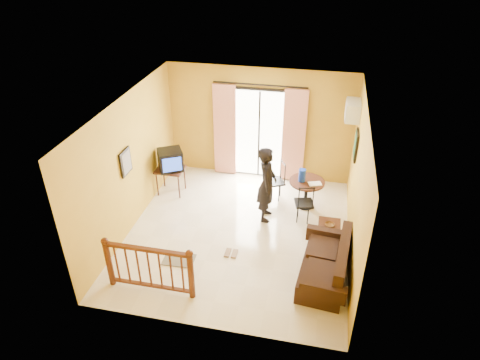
% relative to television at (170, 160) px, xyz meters
% --- Properties ---
extents(ground, '(5.00, 5.00, 0.00)m').
position_rel_television_xyz_m(ground, '(1.87, -1.23, -0.88)').
color(ground, beige).
rests_on(ground, ground).
extents(room_shell, '(5.00, 5.00, 5.00)m').
position_rel_television_xyz_m(room_shell, '(1.87, -1.23, 0.82)').
color(room_shell, white).
rests_on(room_shell, ground).
extents(balcony_door, '(2.25, 0.14, 2.46)m').
position_rel_television_xyz_m(balcony_door, '(1.87, 1.20, 0.30)').
color(balcony_door, black).
rests_on(balcony_door, ground).
extents(tv_table, '(0.64, 0.54, 0.64)m').
position_rel_television_xyz_m(tv_table, '(-0.03, 0.00, -0.32)').
color(tv_table, black).
rests_on(tv_table, ground).
extents(television, '(0.70, 0.68, 0.48)m').
position_rel_television_xyz_m(television, '(0.00, 0.00, 0.00)').
color(television, black).
rests_on(television, tv_table).
extents(picture_left, '(0.05, 0.42, 0.52)m').
position_rel_television_xyz_m(picture_left, '(-0.35, -1.43, 0.67)').
color(picture_left, black).
rests_on(picture_left, room_shell).
extents(dining_table, '(0.79, 0.79, 0.66)m').
position_rel_television_xyz_m(dining_table, '(3.16, 0.07, -0.36)').
color(dining_table, black).
rests_on(dining_table, ground).
extents(water_jug, '(0.16, 0.16, 0.29)m').
position_rel_television_xyz_m(water_jug, '(3.04, 0.05, -0.07)').
color(water_jug, '#1231AF').
rests_on(water_jug, dining_table).
extents(serving_tray, '(0.32, 0.26, 0.02)m').
position_rel_television_xyz_m(serving_tray, '(3.34, -0.03, -0.21)').
color(serving_tray, beige).
rests_on(serving_tray, dining_table).
extents(dining_chairs, '(1.23, 1.25, 0.95)m').
position_rel_television_xyz_m(dining_chairs, '(2.79, -0.13, -0.88)').
color(dining_chairs, black).
rests_on(dining_chairs, ground).
extents(air_conditioner, '(0.31, 0.60, 0.40)m').
position_rel_television_xyz_m(air_conditioner, '(3.96, 0.72, 1.27)').
color(air_conditioner, silver).
rests_on(air_conditioner, room_shell).
extents(botanical_print, '(0.05, 0.50, 0.60)m').
position_rel_television_xyz_m(botanical_print, '(4.08, 0.07, 0.77)').
color(botanical_print, black).
rests_on(botanical_print, room_shell).
extents(coffee_table, '(0.45, 0.80, 0.36)m').
position_rel_television_xyz_m(coffee_table, '(3.72, -1.17, -0.65)').
color(coffee_table, black).
rests_on(coffee_table, ground).
extents(bowl, '(0.21, 0.21, 0.06)m').
position_rel_television_xyz_m(bowl, '(3.72, -1.09, -0.49)').
color(bowl, brown).
rests_on(bowl, coffee_table).
extents(sofa, '(0.92, 1.73, 0.80)m').
position_rel_television_xyz_m(sofa, '(3.72, -2.21, -0.59)').
color(sofa, black).
rests_on(sofa, ground).
extents(standing_person, '(0.45, 0.65, 1.71)m').
position_rel_television_xyz_m(standing_person, '(2.35, -0.55, -0.03)').
color(standing_person, black).
rests_on(standing_person, ground).
extents(stair_balustrade, '(1.63, 0.13, 1.04)m').
position_rel_television_xyz_m(stair_balustrade, '(0.72, -3.13, -0.32)').
color(stair_balustrade, '#471E0F').
rests_on(stair_balustrade, ground).
extents(doormat, '(0.61, 0.42, 0.02)m').
position_rel_television_xyz_m(doormat, '(0.93, -2.29, -0.87)').
color(doormat, '#5E594B').
rests_on(doormat, ground).
extents(sandals, '(0.24, 0.25, 0.03)m').
position_rel_television_xyz_m(sandals, '(1.87, -1.91, -0.87)').
color(sandals, brown).
rests_on(sandals, ground).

